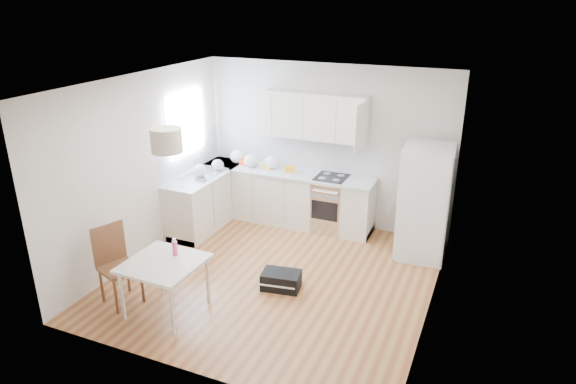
% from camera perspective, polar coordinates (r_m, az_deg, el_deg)
% --- Properties ---
extents(floor, '(4.20, 4.20, 0.00)m').
position_cam_1_polar(floor, '(7.29, -1.48, -9.43)').
color(floor, brown).
rests_on(floor, ground).
extents(ceiling, '(4.20, 4.20, 0.00)m').
position_cam_1_polar(ceiling, '(6.35, -1.71, 12.01)').
color(ceiling, white).
rests_on(ceiling, wall_back).
extents(wall_back, '(4.20, 0.00, 4.20)m').
position_cam_1_polar(wall_back, '(8.56, 4.30, 5.13)').
color(wall_back, beige).
rests_on(wall_back, floor).
extents(wall_left, '(0.00, 4.20, 4.20)m').
position_cam_1_polar(wall_left, '(7.77, -15.82, 2.68)').
color(wall_left, beige).
rests_on(wall_left, floor).
extents(wall_right, '(0.00, 4.20, 4.20)m').
position_cam_1_polar(wall_right, '(6.19, 16.40, -2.18)').
color(wall_right, beige).
rests_on(wall_right, floor).
extents(window_glassblock, '(0.02, 1.00, 1.00)m').
position_cam_1_polar(window_glassblock, '(8.54, -11.26, 7.52)').
color(window_glassblock, '#BFE0F9').
rests_on(window_glassblock, wall_left).
extents(cabinets_back, '(3.00, 0.60, 0.88)m').
position_cam_1_polar(cabinets_back, '(8.79, -0.20, -0.64)').
color(cabinets_back, beige).
rests_on(cabinets_back, floor).
extents(cabinets_left, '(0.60, 1.80, 0.88)m').
position_cam_1_polar(cabinets_left, '(8.83, -8.93, -0.82)').
color(cabinets_left, beige).
rests_on(cabinets_left, floor).
extents(counter_back, '(3.02, 0.64, 0.04)m').
position_cam_1_polar(counter_back, '(8.63, -0.20, 2.20)').
color(counter_back, '#B4B6B9').
rests_on(counter_back, cabinets_back).
extents(counter_left, '(0.64, 1.82, 0.04)m').
position_cam_1_polar(counter_left, '(8.66, -9.10, 2.00)').
color(counter_left, '#B4B6B9').
rests_on(counter_left, cabinets_left).
extents(backsplash_back, '(3.00, 0.01, 0.58)m').
position_cam_1_polar(backsplash_back, '(8.79, 0.56, 4.68)').
color(backsplash_back, silver).
rests_on(backsplash_back, wall_back).
extents(backsplash_left, '(0.01, 1.80, 0.58)m').
position_cam_1_polar(backsplash_left, '(8.72, -10.86, 4.16)').
color(backsplash_left, silver).
rests_on(backsplash_left, wall_left).
extents(upper_cabinets, '(1.70, 0.32, 0.75)m').
position_cam_1_polar(upper_cabinets, '(8.33, 3.05, 8.44)').
color(upper_cabinets, beige).
rests_on(upper_cabinets, wall_back).
extents(range_oven, '(0.50, 0.61, 0.88)m').
position_cam_1_polar(range_oven, '(8.53, 4.74, -1.42)').
color(range_oven, silver).
rests_on(range_oven, floor).
extents(sink, '(0.50, 0.80, 0.16)m').
position_cam_1_polar(sink, '(8.62, -9.28, 1.99)').
color(sink, silver).
rests_on(sink, counter_left).
extents(refrigerator, '(0.87, 0.90, 1.68)m').
position_cam_1_polar(refrigerator, '(7.82, 15.02, -1.10)').
color(refrigerator, white).
rests_on(refrigerator, floor).
extents(dining_table, '(0.90, 0.90, 0.69)m').
position_cam_1_polar(dining_table, '(6.46, -13.62, -8.12)').
color(dining_table, '#BCB1A1').
rests_on(dining_table, floor).
extents(dining_chair, '(0.56, 0.56, 1.02)m').
position_cam_1_polar(dining_chair, '(6.84, -18.21, -7.90)').
color(dining_chair, '#512E18').
rests_on(dining_chair, floor).
extents(drink_bottle, '(0.08, 0.08, 0.23)m').
position_cam_1_polar(drink_bottle, '(6.49, -12.47, -5.97)').
color(drink_bottle, '#E84072').
rests_on(drink_bottle, dining_table).
extents(gym_bag, '(0.55, 0.41, 0.23)m').
position_cam_1_polar(gym_bag, '(6.99, -0.77, -9.77)').
color(gym_bag, black).
rests_on(gym_bag, floor).
extents(pendant_lamp, '(0.36, 0.36, 0.28)m').
position_cam_1_polar(pendant_lamp, '(5.92, -13.36, 5.60)').
color(pendant_lamp, '#B9AA8E').
rests_on(pendant_lamp, ceiling).
extents(grocery_bag_a, '(0.26, 0.22, 0.23)m').
position_cam_1_polar(grocery_bag_a, '(9.05, -5.65, 3.92)').
color(grocery_bag_a, silver).
rests_on(grocery_bag_a, counter_back).
extents(grocery_bag_b, '(0.26, 0.22, 0.23)m').
position_cam_1_polar(grocery_bag_b, '(8.82, -4.13, 3.50)').
color(grocery_bag_b, silver).
rests_on(grocery_bag_b, counter_back).
extents(grocery_bag_c, '(0.25, 0.21, 0.22)m').
position_cam_1_polar(grocery_bag_c, '(8.73, -1.80, 3.32)').
color(grocery_bag_c, silver).
rests_on(grocery_bag_c, counter_back).
extents(grocery_bag_d, '(0.21, 0.18, 0.19)m').
position_cam_1_polar(grocery_bag_d, '(8.73, -7.82, 3.00)').
color(grocery_bag_d, silver).
rests_on(grocery_bag_d, counter_back).
extents(grocery_bag_e, '(0.23, 0.20, 0.21)m').
position_cam_1_polar(grocery_bag_e, '(8.47, -9.73, 2.39)').
color(grocery_bag_e, silver).
rests_on(grocery_bag_e, counter_left).
extents(snack_orange, '(0.18, 0.16, 0.11)m').
position_cam_1_polar(snack_orange, '(8.56, 0.18, 2.56)').
color(snack_orange, orange).
rests_on(snack_orange, counter_back).
extents(snack_yellow, '(0.16, 0.12, 0.10)m').
position_cam_1_polar(snack_yellow, '(8.74, -2.22, 2.93)').
color(snack_yellow, gold).
rests_on(snack_yellow, counter_back).
extents(snack_red, '(0.18, 0.12, 0.12)m').
position_cam_1_polar(snack_red, '(8.96, -4.81, 3.37)').
color(snack_red, red).
rests_on(snack_red, counter_back).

